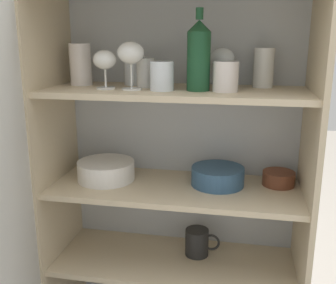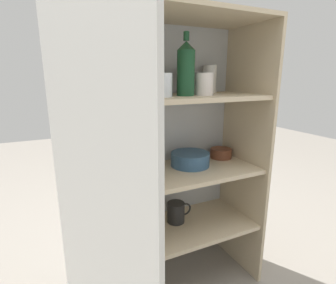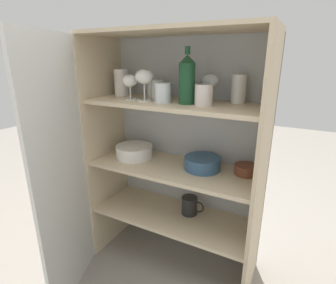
% 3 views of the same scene
% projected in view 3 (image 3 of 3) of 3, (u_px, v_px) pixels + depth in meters
% --- Properties ---
extents(ground_plane, '(8.00, 8.00, 0.00)m').
position_uv_depth(ground_plane, '(159.00, 279.00, 1.47)').
color(ground_plane, gray).
extents(cupboard_back_panel, '(0.93, 0.02, 1.29)m').
position_uv_depth(cupboard_back_panel, '(187.00, 152.00, 1.56)').
color(cupboard_back_panel, '#B2B7BC').
rests_on(cupboard_back_panel, ground_plane).
extents(cupboard_side_left, '(0.02, 0.38, 1.29)m').
position_uv_depth(cupboard_side_left, '(108.00, 149.00, 1.61)').
color(cupboard_side_left, '#CCB793').
rests_on(cupboard_side_left, ground_plane).
extents(cupboard_side_right, '(0.02, 0.38, 1.29)m').
position_uv_depth(cupboard_side_right, '(261.00, 179.00, 1.21)').
color(cupboard_side_right, '#CCB793').
rests_on(cupboard_side_right, ground_plane).
extents(cupboard_top_panel, '(0.93, 0.38, 0.02)m').
position_uv_depth(cupboard_top_panel, '(174.00, 31.00, 1.21)').
color(cupboard_top_panel, '#CCB793').
rests_on(cupboard_top_panel, cupboard_side_left).
extents(shelf_board_lower, '(0.89, 0.34, 0.02)m').
position_uv_depth(shelf_board_lower, '(173.00, 216.00, 1.51)').
color(shelf_board_lower, beige).
extents(shelf_board_middle, '(0.89, 0.34, 0.02)m').
position_uv_depth(shelf_board_middle, '(173.00, 168.00, 1.42)').
color(shelf_board_middle, beige).
extents(shelf_board_upper, '(0.89, 0.34, 0.02)m').
position_uv_depth(shelf_board_upper, '(174.00, 104.00, 1.31)').
color(shelf_board_upper, beige).
extents(cupboard_door, '(0.18, 0.44, 1.29)m').
position_uv_depth(cupboard_door, '(63.00, 176.00, 1.24)').
color(cupboard_door, silver).
rests_on(cupboard_door, ground_plane).
extents(tumbler_glass_0, '(0.08, 0.08, 0.10)m').
position_uv_depth(tumbler_glass_0, '(163.00, 93.00, 1.28)').
color(tumbler_glass_0, white).
rests_on(tumbler_glass_0, shelf_board_upper).
extents(tumbler_glass_1, '(0.08, 0.08, 0.10)m').
position_uv_depth(tumbler_glass_1, '(155.00, 88.00, 1.45)').
color(tumbler_glass_1, white).
rests_on(tumbler_glass_1, shelf_board_upper).
extents(tumbler_glass_2, '(0.08, 0.08, 0.15)m').
position_uv_depth(tumbler_glass_2, '(121.00, 83.00, 1.49)').
color(tumbler_glass_2, silver).
rests_on(tumbler_glass_2, shelf_board_upper).
extents(tumbler_glass_3, '(0.08, 0.08, 0.10)m').
position_uv_depth(tumbler_glass_3, '(204.00, 95.00, 1.19)').
color(tumbler_glass_3, silver).
rests_on(tumbler_glass_3, shelf_board_upper).
extents(tumbler_glass_4, '(0.07, 0.07, 0.14)m').
position_uv_depth(tumbler_glass_4, '(238.00, 89.00, 1.25)').
color(tumbler_glass_4, white).
rests_on(tumbler_glass_4, shelf_board_upper).
extents(tumbler_glass_5, '(0.06, 0.06, 0.10)m').
position_uv_depth(tumbler_glass_5, '(158.00, 90.00, 1.37)').
color(tumbler_glass_5, white).
rests_on(tumbler_glass_5, shelf_board_upper).
extents(wine_glass_0, '(0.08, 0.08, 0.13)m').
position_uv_depth(wine_glass_0, '(130.00, 82.00, 1.35)').
color(wine_glass_0, white).
rests_on(wine_glass_0, shelf_board_upper).
extents(wine_glass_1, '(0.09, 0.09, 0.14)m').
position_uv_depth(wine_glass_1, '(210.00, 82.00, 1.30)').
color(wine_glass_1, white).
rests_on(wine_glass_1, shelf_board_upper).
extents(wine_glass_2, '(0.09, 0.09, 0.16)m').
position_uv_depth(wine_glass_2, '(144.00, 78.00, 1.29)').
color(wine_glass_2, white).
rests_on(wine_glass_2, shelf_board_upper).
extents(wine_bottle, '(0.08, 0.08, 0.26)m').
position_uv_depth(wine_bottle, '(187.00, 79.00, 1.22)').
color(wine_bottle, '#194728').
rests_on(wine_bottle, shelf_board_upper).
extents(plate_stack_white, '(0.21, 0.21, 0.07)m').
position_uv_depth(plate_stack_white, '(134.00, 151.00, 1.54)').
color(plate_stack_white, white).
rests_on(plate_stack_white, shelf_board_middle).
extents(mixing_bowl_large, '(0.19, 0.19, 0.07)m').
position_uv_depth(mixing_bowl_large, '(202.00, 163.00, 1.38)').
color(mixing_bowl_large, '#33567A').
rests_on(mixing_bowl_large, shelf_board_middle).
extents(serving_bowl_small, '(0.12, 0.12, 0.05)m').
position_uv_depth(serving_bowl_small, '(246.00, 169.00, 1.32)').
color(serving_bowl_small, brown).
rests_on(serving_bowl_small, shelf_board_middle).
extents(coffee_mug_primary, '(0.13, 0.09, 0.10)m').
position_uv_depth(coffee_mug_primary, '(190.00, 205.00, 1.50)').
color(coffee_mug_primary, black).
rests_on(coffee_mug_primary, shelf_board_lower).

